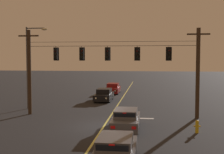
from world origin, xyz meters
TOP-DOWN VIEW (x-y plane):
  - ground_plane at (0.00, 0.00)m, footprint 180.00×180.00m
  - lane_centre_stripe at (0.00, 9.75)m, footprint 0.14×60.00m
  - stop_bar_paint at (1.90, 3.15)m, footprint 3.40×0.36m
  - signal_span_assembly at (-0.00, 3.75)m, footprint 15.96×0.32m
  - traffic_light_leftmost at (-4.70, 3.73)m, footprint 0.48×0.41m
  - traffic_light_left_inner at (-2.45, 3.73)m, footprint 0.48×0.41m
  - traffic_light_centre at (-0.26, 3.73)m, footprint 0.48×0.41m
  - traffic_light_right_inner at (2.21, 3.73)m, footprint 0.48×0.41m
  - traffic_light_rightmost at (4.78, 3.73)m, footprint 0.48×0.41m
  - car_waiting_near_lane at (1.63, -0.55)m, footprint 1.80×4.33m
  - car_oncoming_lead at (-1.89, 12.52)m, footprint 1.80×4.42m
  - car_oncoming_trailing at (-1.74, 19.70)m, footprint 1.80×4.42m
  - car_waiting_second_near at (1.68, -7.46)m, footprint 1.80×4.33m
  - street_lamp_corner at (-8.06, 6.32)m, footprint 2.11×0.30m
  - fire_hydrant at (6.31, -1.02)m, footprint 0.44×0.22m

SIDE VIEW (x-z plane):
  - ground_plane at x=0.00m, z-range 0.00..0.00m
  - lane_centre_stripe at x=0.00m, z-range 0.00..0.01m
  - stop_bar_paint at x=1.90m, z-range 0.00..0.01m
  - fire_hydrant at x=6.31m, z-range 0.02..0.86m
  - car_oncoming_lead at x=-1.89m, z-range -0.05..1.34m
  - car_oncoming_trailing at x=-1.74m, z-range -0.05..1.34m
  - car_waiting_near_lane at x=1.63m, z-range -0.05..1.34m
  - car_waiting_second_near at x=1.68m, z-range -0.05..1.34m
  - signal_span_assembly at x=0.00m, z-range 0.14..7.43m
  - street_lamp_corner at x=-8.06m, z-range 0.80..8.63m
  - traffic_light_leftmost at x=-4.70m, z-range 4.62..5.84m
  - traffic_light_left_inner at x=-2.45m, z-range 4.62..5.84m
  - traffic_light_centre at x=-0.26m, z-range 4.62..5.84m
  - traffic_light_right_inner at x=2.21m, z-range 4.62..5.84m
  - traffic_light_rightmost at x=4.78m, z-range 4.62..5.84m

